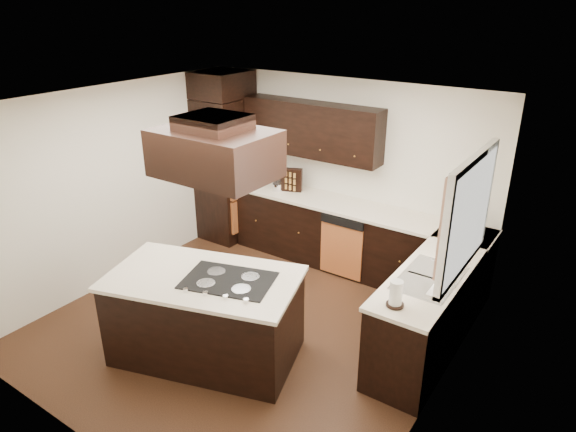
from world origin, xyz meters
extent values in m
cube|color=#57331E|center=(0.00, 0.00, -0.01)|extent=(4.20, 4.20, 0.02)
cube|color=white|center=(0.00, 0.00, 2.51)|extent=(4.20, 4.20, 0.02)
cube|color=white|center=(0.00, 2.11, 1.25)|extent=(4.20, 0.02, 2.50)
cube|color=white|center=(0.00, -2.11, 1.25)|extent=(4.20, 0.02, 2.50)
cube|color=white|center=(-2.11, 0.00, 1.25)|extent=(0.02, 4.20, 2.50)
cube|color=white|center=(2.11, 0.00, 1.25)|extent=(0.02, 4.20, 2.50)
cube|color=black|center=(-1.78, 1.71, 1.06)|extent=(0.65, 0.75, 2.12)
cube|color=#D26F36|center=(-1.43, 1.71, 1.12)|extent=(0.05, 0.62, 0.78)
cube|color=black|center=(0.03, 1.80, 0.44)|extent=(2.93, 0.60, 0.88)
cube|color=black|center=(1.80, 0.90, 0.44)|extent=(0.60, 2.40, 0.88)
cube|color=white|center=(0.03, 1.79, 0.90)|extent=(2.93, 0.63, 0.04)
cube|color=white|center=(1.79, 0.90, 0.90)|extent=(0.63, 2.40, 0.04)
cube|color=black|center=(-0.43, 1.93, 1.81)|extent=(2.00, 0.34, 0.72)
cube|color=#D26F36|center=(0.33, 1.50, 0.40)|extent=(0.60, 0.05, 0.72)
cube|color=white|center=(2.07, 0.55, 1.65)|extent=(0.06, 1.32, 1.12)
cube|color=white|center=(2.10, 0.55, 1.65)|extent=(0.00, 1.20, 1.00)
cube|color=beige|center=(2.01, 0.13, 1.70)|extent=(0.02, 0.34, 0.90)
cube|color=beige|center=(2.01, 0.97, 1.70)|extent=(0.02, 0.34, 0.90)
cube|color=silver|center=(1.80, 0.55, 0.92)|extent=(0.52, 0.84, 0.01)
cube|color=black|center=(-0.04, -0.67, 0.44)|extent=(2.01, 1.47, 0.88)
cube|color=white|center=(-0.04, -0.67, 0.90)|extent=(2.09, 1.55, 0.04)
cube|color=black|center=(0.22, -0.59, 0.93)|extent=(0.98, 0.79, 0.01)
cube|color=black|center=(0.10, -0.55, 2.16)|extent=(1.05, 0.72, 0.42)
cube|color=black|center=(0.10, -0.55, 2.44)|extent=(0.55, 0.50, 0.13)
cylinder|color=silver|center=(-0.85, 1.72, 0.97)|extent=(0.15, 0.15, 0.10)
cone|color=silver|center=(-0.85, 1.72, 1.15)|extent=(0.13, 0.13, 0.26)
cube|color=black|center=(-0.72, 1.81, 1.08)|extent=(0.40, 0.23, 0.33)
imported|color=white|center=(-1.26, 1.70, 0.95)|extent=(0.31, 0.31, 0.06)
imported|color=white|center=(1.80, 1.06, 1.01)|extent=(0.09, 0.09, 0.18)
cylinder|color=white|center=(1.72, -0.10, 1.04)|extent=(0.14, 0.14, 0.25)
camera|label=1|loc=(3.11, -3.81, 3.43)|focal=32.00mm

